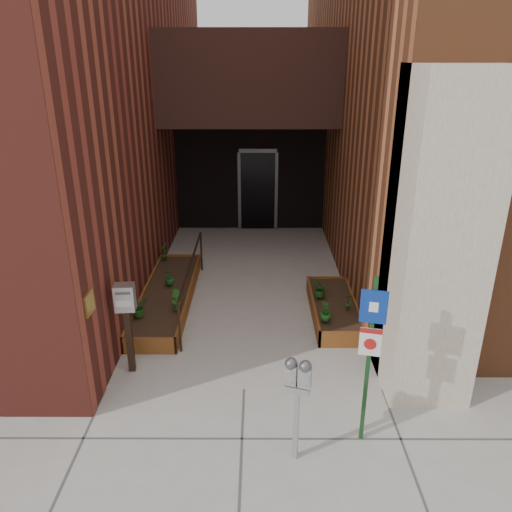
{
  "coord_description": "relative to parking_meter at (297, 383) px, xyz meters",
  "views": [
    {
      "loc": [
        0.2,
        -5.95,
        4.49
      ],
      "look_at": [
        0.17,
        1.8,
        1.35
      ],
      "focal_mm": 35.0,
      "sensor_mm": 36.0,
      "label": 1
    }
  ],
  "objects": [
    {
      "name": "planter_right",
      "position": [
        0.95,
        3.5,
        -0.93
      ],
      "size": [
        0.8,
        2.2,
        0.3
      ],
      "color": "brown",
      "rests_on": "ground"
    },
    {
      "name": "parking_meter",
      "position": [
        0.0,
        0.0,
        0.0
      ],
      "size": [
        0.32,
        0.2,
        1.38
      ],
      "color": "#A3A3A6",
      "rests_on": "ground"
    },
    {
      "name": "shrub_left_d",
      "position": [
        -2.5,
        5.51,
        -0.57
      ],
      "size": [
        0.25,
        0.25,
        0.39
      ],
      "primitive_type": "imported",
      "rotation": [
        0.0,
        0.0,
        4.98
      ],
      "color": "#205217",
      "rests_on": "planter_left"
    },
    {
      "name": "payment_dropbox",
      "position": [
        -2.36,
        1.77,
        -0.02
      ],
      "size": [
        0.3,
        0.24,
        1.45
      ],
      "color": "black",
      "rests_on": "ground"
    },
    {
      "name": "planter_left",
      "position": [
        -2.2,
        4.0,
        -0.93
      ],
      "size": [
        0.9,
        3.6,
        0.3
      ],
      "color": "brown",
      "rests_on": "ground"
    },
    {
      "name": "handrail",
      "position": [
        -1.7,
        3.95,
        -0.32
      ],
      "size": [
        0.04,
        3.34,
        0.9
      ],
      "color": "black",
      "rests_on": "ground"
    },
    {
      "name": "ground",
      "position": [
        -0.65,
        1.3,
        -1.07
      ],
      "size": [
        80.0,
        80.0,
        0.0
      ],
      "primitive_type": "plane",
      "color": "#9E9991",
      "rests_on": "ground"
    },
    {
      "name": "architecture",
      "position": [
        -0.83,
        8.19,
        3.91
      ],
      "size": [
        20.0,
        14.6,
        10.0
      ],
      "color": "maroon",
      "rests_on": "ground"
    },
    {
      "name": "shrub_right_b",
      "position": [
        1.16,
        3.23,
        -0.62
      ],
      "size": [
        0.17,
        0.17,
        0.3
      ],
      "primitive_type": "imported",
      "rotation": [
        0.0,
        0.0,
        3.04
      ],
      "color": "#265D1A",
      "rests_on": "planter_right"
    },
    {
      "name": "shrub_right_c",
      "position": [
        0.7,
        3.67,
        -0.6
      ],
      "size": [
        0.43,
        0.43,
        0.34
      ],
      "primitive_type": "imported",
      "rotation": [
        0.0,
        0.0,
        4.04
      ],
      "color": "#1C4F16",
      "rests_on": "planter_right"
    },
    {
      "name": "shrub_left_b",
      "position": [
        -1.9,
        3.2,
        -0.59
      ],
      "size": [
        0.28,
        0.28,
        0.36
      ],
      "primitive_type": "imported",
      "rotation": [
        0.0,
        0.0,
        2.2
      ],
      "color": "#24611B",
      "rests_on": "planter_left"
    },
    {
      "name": "shrub_right_a",
      "position": [
        0.7,
        2.79,
        -0.59
      ],
      "size": [
        0.24,
        0.24,
        0.35
      ],
      "primitive_type": "imported",
      "rotation": [
        0.0,
        0.0,
        1.29
      ],
      "color": "#1A5418",
      "rests_on": "planter_right"
    },
    {
      "name": "shrub_left_c",
      "position": [
        -2.18,
        4.22,
        -0.61
      ],
      "size": [
        0.23,
        0.23,
        0.32
      ],
      "primitive_type": "imported",
      "rotation": [
        0.0,
        0.0,
        3.51
      ],
      "color": "#1A5C1E",
      "rests_on": "planter_left"
    },
    {
      "name": "sign_post",
      "position": [
        0.85,
        0.31,
        0.3
      ],
      "size": [
        0.3,
        0.1,
        2.23
      ],
      "color": "#163E1A",
      "rests_on": "ground"
    },
    {
      "name": "shrub_left_a",
      "position": [
        -2.5,
        2.95,
        -0.6
      ],
      "size": [
        0.41,
        0.41,
        0.34
      ],
      "primitive_type": "imported",
      "rotation": [
        0.0,
        0.0,
        0.47
      ],
      "color": "#1A5317",
      "rests_on": "planter_left"
    }
  ]
}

